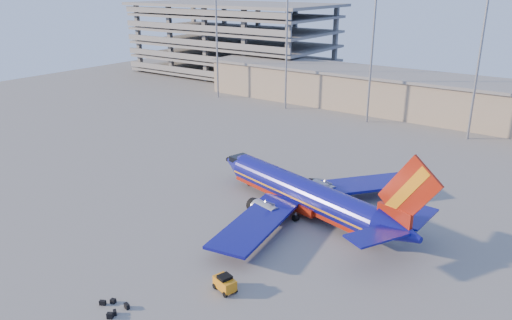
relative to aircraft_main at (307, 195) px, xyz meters
name	(u,v)px	position (x,y,z in m)	size (l,w,h in m)	color
ground	(257,203)	(-6.78, -1.20, -2.49)	(220.00, 220.00, 0.00)	slate
terminal_building	(460,100)	(3.22, 56.80, 1.82)	(122.00, 16.00, 8.50)	gray
parking_garage	(233,36)	(-68.78, 72.85, 9.24)	(62.00, 32.00, 21.40)	slate
light_mast_row	(424,38)	(-1.78, 44.80, 15.06)	(101.60, 1.60, 28.65)	gray
aircraft_main	(307,195)	(0.00, 0.00, 0.00)	(33.78, 32.06, 11.67)	navy
baggage_tug	(225,283)	(2.17, -18.93, -1.65)	(2.56, 1.95, 1.63)	orange
luggage_pile	(113,308)	(-4.00, -26.99, -2.26)	(2.82, 2.29, 0.53)	black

